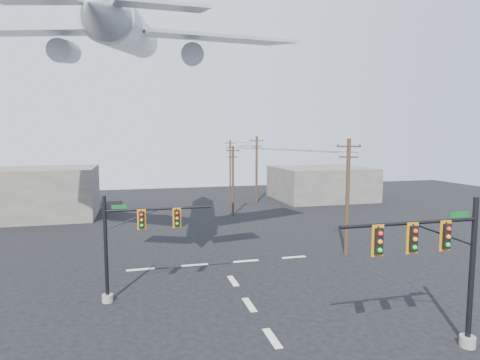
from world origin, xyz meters
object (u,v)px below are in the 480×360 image
object	(u,v)px
signal_mast_near	(442,267)
utility_pole_b	(233,179)
signal_mast_far	(130,244)
airliner	(129,34)
utility_pole_c	(257,168)
utility_pole_d	(230,163)
utility_pole_a	(347,195)

from	to	relation	value
signal_mast_near	utility_pole_b	distance (m)	33.52
signal_mast_far	airliner	xyz separation A→B (m)	(0.25, 8.30, 13.95)
signal_mast_far	utility_pole_b	world-z (taller)	utility_pole_b
utility_pole_c	utility_pole_d	world-z (taller)	utility_pole_c
signal_mast_far	utility_pole_a	distance (m)	17.76
utility_pole_c	utility_pole_d	size ratio (longest dim) A/B	1.07
signal_mast_near	utility_pole_c	size ratio (longest dim) A/B	0.71
airliner	utility_pole_a	bearing A→B (deg)	-94.14
utility_pole_b	airliner	distance (m)	23.43
utility_pole_d	utility_pole_c	bearing A→B (deg)	-84.75
utility_pole_b	utility_pole_c	bearing A→B (deg)	39.89
signal_mast_far	utility_pole_c	xyz separation A→B (m)	(17.68, 32.62, 1.76)
utility_pole_b	utility_pole_d	distance (m)	28.22
utility_pole_c	utility_pole_d	distance (m)	18.92
utility_pole_d	airliner	world-z (taller)	airliner
signal_mast_far	utility_pole_b	distance (m)	26.85
signal_mast_far	utility_pole_c	distance (m)	37.14
utility_pole_a	airliner	bearing A→B (deg)	-166.88
signal_mast_near	utility_pole_c	world-z (taller)	utility_pole_c
utility_pole_b	utility_pole_c	size ratio (longest dim) A/B	0.87
utility_pole_c	airliner	bearing A→B (deg)	-122.48
signal_mast_near	utility_pole_a	distance (m)	15.02
utility_pole_a	utility_pole_b	world-z (taller)	utility_pole_a
utility_pole_d	airliner	bearing A→B (deg)	-105.89
utility_pole_b	utility_pole_d	xyz separation A→B (m)	(6.11, 27.54, 0.31)
signal_mast_near	utility_pole_d	xyz separation A→B (m)	(4.77, 61.04, 0.86)
signal_mast_near	utility_pole_a	bearing A→B (deg)	76.05
signal_mast_near	signal_mast_far	bearing A→B (deg)	144.54
signal_mast_near	utility_pole_d	distance (m)	61.23
airliner	signal_mast_far	bearing A→B (deg)	-174.81
signal_mast_near	airliner	world-z (taller)	airliner
airliner	utility_pole_d	bearing A→B (deg)	-15.53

